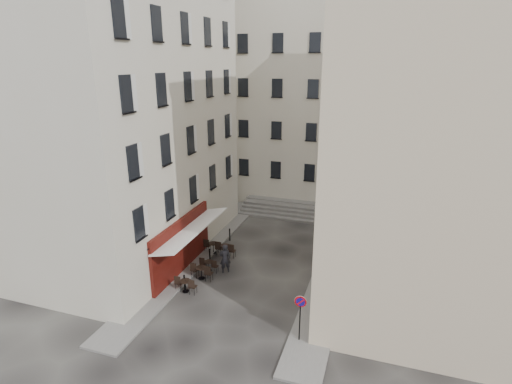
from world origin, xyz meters
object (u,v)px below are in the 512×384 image
at_px(bistro_table_a, 186,285).
at_px(no_parking_sign, 300,310).
at_px(bistro_table_b, 202,271).
at_px(pedestrian, 225,258).

bearing_deg(bistro_table_a, no_parking_sign, -17.06).
distance_m(bistro_table_b, pedestrian, 1.66).
bearing_deg(no_parking_sign, bistro_table_b, 150.68).
relative_size(no_parking_sign, bistro_table_b, 1.75).
height_order(no_parking_sign, bistro_table_a, no_parking_sign).
xyz_separation_m(no_parking_sign, bistro_table_b, (-6.85, 3.77, -1.25)).
xyz_separation_m(bistro_table_a, pedestrian, (1.26, 2.83, 0.47)).
relative_size(no_parking_sign, pedestrian, 1.31).
bearing_deg(no_parking_sign, pedestrian, 138.86).
height_order(no_parking_sign, bistro_table_b, no_parking_sign).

